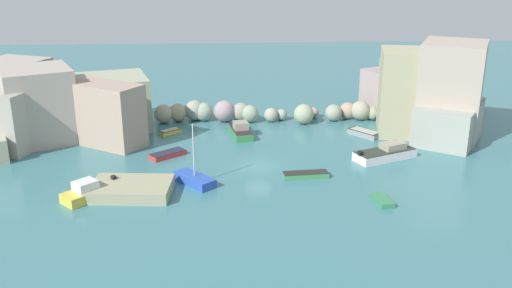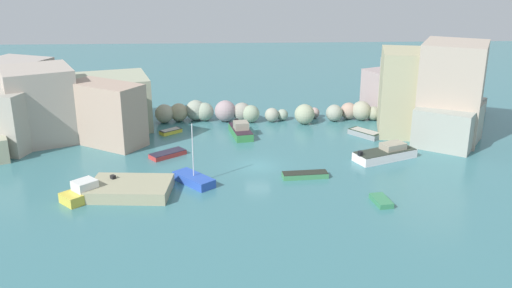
{
  "view_description": "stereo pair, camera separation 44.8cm",
  "coord_description": "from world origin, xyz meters",
  "px_view_note": "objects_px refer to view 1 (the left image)",
  "views": [
    {
      "loc": [
        -3.07,
        -53.98,
        21.05
      ],
      "look_at": [
        0.0,
        4.04,
        1.0
      ],
      "focal_mm": 39.86,
      "sensor_mm": 36.0,
      "label": 1
    },
    {
      "loc": [
        -2.62,
        -54.0,
        21.05
      ],
      "look_at": [
        0.0,
        4.04,
        1.0
      ],
      "focal_mm": 39.86,
      "sensor_mm": 36.0,
      "label": 2
    }
  ],
  "objects_px": {
    "moored_boat_5": "(306,175)",
    "moored_boat_8": "(90,191)",
    "moored_boat_2": "(386,153)",
    "moored_boat_6": "(382,200)",
    "moored_boat_1": "(195,180)",
    "moored_boat_7": "(170,131)",
    "moored_boat_0": "(240,131)",
    "moored_boat_3": "(168,154)",
    "stone_dock": "(131,189)",
    "moored_boat_4": "(364,133)"
  },
  "relations": [
    {
      "from": "moored_boat_4",
      "to": "moored_boat_1",
      "type": "bearing_deg",
      "value": 85.13
    },
    {
      "from": "stone_dock",
      "to": "moored_boat_3",
      "type": "bearing_deg",
      "value": 76.42
    },
    {
      "from": "stone_dock",
      "to": "moored_boat_5",
      "type": "height_order",
      "value": "stone_dock"
    },
    {
      "from": "moored_boat_2",
      "to": "moored_boat_5",
      "type": "xyz_separation_m",
      "value": [
        -9.19,
        -4.79,
        -0.33
      ]
    },
    {
      "from": "moored_boat_2",
      "to": "moored_boat_1",
      "type": "bearing_deg",
      "value": 172.33
    },
    {
      "from": "moored_boat_1",
      "to": "moored_boat_5",
      "type": "distance_m",
      "value": 10.73
    },
    {
      "from": "moored_boat_0",
      "to": "moored_boat_3",
      "type": "distance_m",
      "value": 10.43
    },
    {
      "from": "moored_boat_3",
      "to": "moored_boat_7",
      "type": "distance_m",
      "value": 8.04
    },
    {
      "from": "moored_boat_5",
      "to": "moored_boat_3",
      "type": "bearing_deg",
      "value": -30.4
    },
    {
      "from": "moored_boat_2",
      "to": "moored_boat_3",
      "type": "xyz_separation_m",
      "value": [
        -23.1,
        1.77,
        -0.34
      ]
    },
    {
      "from": "moored_boat_5",
      "to": "moored_boat_8",
      "type": "distance_m",
      "value": 20.12
    },
    {
      "from": "stone_dock",
      "to": "moored_boat_6",
      "type": "bearing_deg",
      "value": -7.65
    },
    {
      "from": "moored_boat_1",
      "to": "moored_boat_8",
      "type": "bearing_deg",
      "value": -114.08
    },
    {
      "from": "moored_boat_7",
      "to": "moored_boat_8",
      "type": "bearing_deg",
      "value": 33.79
    },
    {
      "from": "moored_boat_2",
      "to": "moored_boat_7",
      "type": "height_order",
      "value": "moored_boat_2"
    },
    {
      "from": "moored_boat_0",
      "to": "moored_boat_6",
      "type": "xyz_separation_m",
      "value": [
        11.88,
        -19.46,
        -0.41
      ]
    },
    {
      "from": "moored_boat_8",
      "to": "moored_boat_1",
      "type": "bearing_deg",
      "value": 152.41
    },
    {
      "from": "moored_boat_2",
      "to": "moored_boat_3",
      "type": "height_order",
      "value": "moored_boat_2"
    },
    {
      "from": "moored_boat_0",
      "to": "moored_boat_8",
      "type": "distance_m",
      "value": 21.97
    },
    {
      "from": "moored_boat_8",
      "to": "moored_boat_7",
      "type": "bearing_deg",
      "value": -150.92
    },
    {
      "from": "moored_boat_5",
      "to": "moored_boat_6",
      "type": "xyz_separation_m",
      "value": [
        5.9,
        -6.13,
        -0.04
      ]
    },
    {
      "from": "moored_boat_1",
      "to": "moored_boat_7",
      "type": "height_order",
      "value": "moored_boat_1"
    },
    {
      "from": "moored_boat_2",
      "to": "moored_boat_4",
      "type": "xyz_separation_m",
      "value": [
        -0.47,
        7.66,
        -0.25
      ]
    },
    {
      "from": "moored_boat_2",
      "to": "moored_boat_5",
      "type": "bearing_deg",
      "value": -176.4
    },
    {
      "from": "moored_boat_2",
      "to": "moored_boat_8",
      "type": "relative_size",
      "value": 1.4
    },
    {
      "from": "moored_boat_3",
      "to": "moored_boat_6",
      "type": "bearing_deg",
      "value": 109.04
    },
    {
      "from": "stone_dock",
      "to": "moored_boat_3",
      "type": "xyz_separation_m",
      "value": [
        2.35,
        9.72,
        -0.27
      ]
    },
    {
      "from": "stone_dock",
      "to": "moored_boat_3",
      "type": "relative_size",
      "value": 1.8
    },
    {
      "from": "stone_dock",
      "to": "moored_boat_7",
      "type": "bearing_deg",
      "value": 83.93
    },
    {
      "from": "moored_boat_1",
      "to": "moored_boat_5",
      "type": "bearing_deg",
      "value": 54.33
    },
    {
      "from": "moored_boat_2",
      "to": "moored_boat_0",
      "type": "bearing_deg",
      "value": 126.67
    },
    {
      "from": "moored_boat_7",
      "to": "moored_boat_8",
      "type": "distance_m",
      "value": 19.16
    },
    {
      "from": "moored_boat_0",
      "to": "moored_boat_3",
      "type": "relative_size",
      "value": 1.4
    },
    {
      "from": "moored_boat_3",
      "to": "moored_boat_7",
      "type": "xyz_separation_m",
      "value": [
        -0.46,
        8.02,
        0.01
      ]
    },
    {
      "from": "stone_dock",
      "to": "moored_boat_0",
      "type": "relative_size",
      "value": 1.29
    },
    {
      "from": "moored_boat_4",
      "to": "moored_boat_7",
      "type": "distance_m",
      "value": 23.19
    },
    {
      "from": "moored_boat_1",
      "to": "moored_boat_6",
      "type": "xyz_separation_m",
      "value": [
        16.59,
        -5.12,
        -0.21
      ]
    },
    {
      "from": "moored_boat_1",
      "to": "moored_boat_6",
      "type": "distance_m",
      "value": 17.36
    },
    {
      "from": "moored_boat_5",
      "to": "moored_boat_8",
      "type": "height_order",
      "value": "moored_boat_8"
    },
    {
      "from": "moored_boat_1",
      "to": "moored_boat_2",
      "type": "distance_m",
      "value": 20.7
    },
    {
      "from": "moored_boat_5",
      "to": "moored_boat_6",
      "type": "height_order",
      "value": "moored_boat_5"
    },
    {
      "from": "stone_dock",
      "to": "moored_boat_7",
      "type": "distance_m",
      "value": 17.85
    },
    {
      "from": "moored_boat_6",
      "to": "moored_boat_8",
      "type": "xyz_separation_m",
      "value": [
        -25.66,
        2.34,
        0.41
      ]
    },
    {
      "from": "stone_dock",
      "to": "moored_boat_5",
      "type": "distance_m",
      "value": 16.57
    },
    {
      "from": "moored_boat_0",
      "to": "moored_boat_5",
      "type": "relative_size",
      "value": 1.23
    },
    {
      "from": "moored_boat_2",
      "to": "moored_boat_6",
      "type": "distance_m",
      "value": 11.41
    },
    {
      "from": "moored_boat_1",
      "to": "moored_boat_7",
      "type": "bearing_deg",
      "value": 152.22
    },
    {
      "from": "moored_boat_1",
      "to": "moored_boat_4",
      "type": "bearing_deg",
      "value": 83.68
    },
    {
      "from": "stone_dock",
      "to": "moored_boat_2",
      "type": "bearing_deg",
      "value": 17.35
    },
    {
      "from": "moored_boat_0",
      "to": "moored_boat_7",
      "type": "relative_size",
      "value": 2.03
    }
  ]
}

